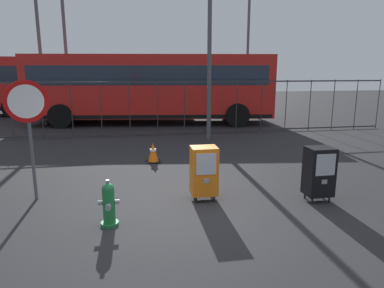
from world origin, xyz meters
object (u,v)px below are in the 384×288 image
Objects in this scene: fire_hydrant at (109,204)px; stop_sign at (28,115)px; newspaper_box_secondary at (319,171)px; traffic_cone at (153,153)px; bus_near at (151,85)px; street_light_far_right at (38,24)px; newspaper_box_primary at (204,171)px; street_light_near_right at (248,44)px; street_light_far_left at (64,21)px; bus_far at (88,82)px.

stop_sign reaches higher than fire_hydrant.
stop_sign reaches higher than newspaper_box_secondary.
newspaper_box_secondary is 4.34m from traffic_cone.
bus_near is at bearing 73.33° from stop_sign.
fire_hydrant is 0.10× the size of street_light_far_right.
newspaper_box_secondary is at bearing -68.49° from bus_near.
street_light_near_right is at bearing 68.19° from newspaper_box_primary.
newspaper_box_primary is 13.43m from street_light_near_right.
street_light_far_right is at bearing -177.05° from bus_near.
traffic_cone is (-2.86, 3.24, -0.31)m from newspaper_box_secondary.
street_light_far_right is (-4.64, 0.37, 2.54)m from bus_near.
street_light_near_right reaches higher than newspaper_box_primary.
newspaper_box_primary is 0.13× the size of street_light_far_left.
street_light_near_right is at bearing 55.45° from stop_sign.
stop_sign is (-5.21, 0.95, 1.03)m from newspaper_box_secondary.
street_light_far_left is (-8.91, -1.85, 0.73)m from street_light_near_right.
traffic_cone is 0.07× the size of street_light_far_right.
newspaper_box_primary is (1.69, 0.82, 0.22)m from fire_hydrant.
street_light_far_right reaches higher than newspaper_box_secondary.
stop_sign is 14.22m from street_light_near_right.
bus_near is at bearing -154.29° from street_light_near_right.
street_light_far_right is at bearing 124.55° from newspaper_box_secondary.
newspaper_box_primary is 0.14× the size of street_light_far_right.
fire_hydrant is 2.34m from stop_sign.
newspaper_box_primary is 2.12m from newspaper_box_secondary.
street_light_near_right reaches higher than traffic_cone.
bus_near reaches higher than newspaper_box_secondary.
street_light_far_left is at bearing 113.83° from traffic_cone.
stop_sign is (-3.12, 0.54, 1.03)m from newspaper_box_primary.
street_light_far_right reaches higher than bus_near.
bus_near is (1.27, 10.41, 1.36)m from fire_hydrant.
stop_sign is at bearing -135.57° from traffic_cone.
bus_near is (0.37, 6.75, 1.45)m from traffic_cone.
stop_sign is 9.97m from street_light_far_right.
street_light_near_right is (5.27, 2.53, 1.99)m from bus_near.
street_light_far_left is at bearing -168.25° from street_light_near_right.
fire_hydrant is at bearing -87.82° from bus_far.
stop_sign is at bearing -78.42° from street_light_far_right.
bus_far is at bearing 133.22° from bus_near.
bus_far is at bearing 84.55° from street_light_far_left.
street_light_near_right is 0.82× the size of street_light_far_left.
newspaper_box_secondary is at bearing -11.01° from newspaper_box_primary.
stop_sign is 0.30× the size of street_light_far_right.
traffic_cone is 11.39m from street_light_near_right.
newspaper_box_secondary is at bearing -10.30° from stop_sign.
newspaper_box_primary is at bearing -63.10° from street_light_far_right.
bus_near is at bearing -4.54° from street_light_far_right.
traffic_cone is 6.91m from bus_near.
fire_hydrant is 15.16m from bus_far.
newspaper_box_primary is 3.33m from stop_sign.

